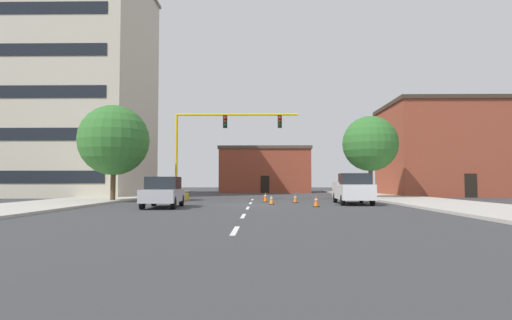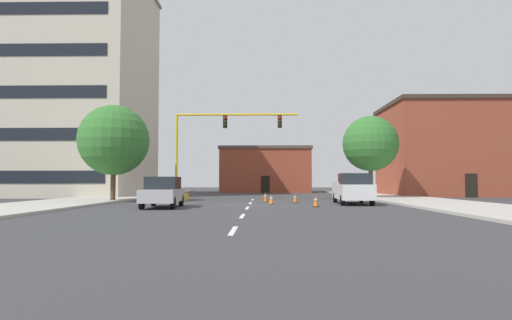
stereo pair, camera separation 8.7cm
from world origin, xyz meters
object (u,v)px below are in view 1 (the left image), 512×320
object	(u,v)px
traffic_signal_gantry	(194,171)
pickup_truck_white	(353,189)
traffic_cone_roadside_b	(295,198)
sedan_silver_near_left	(163,192)
tree_right_mid	(370,144)
traffic_cone_roadside_c	(316,201)
traffic_cone_roadside_d	(272,200)
tree_left_near	(114,140)
traffic_cone_roadside_a	(265,197)

from	to	relation	value
traffic_signal_gantry	pickup_truck_white	size ratio (longest dim) A/B	1.91
traffic_cone_roadside_b	sedan_silver_near_left	bearing A→B (deg)	-144.28
traffic_signal_gantry	tree_right_mid	xyz separation A→B (m)	(14.59, 3.20, 2.38)
tree_right_mid	traffic_cone_roadside_c	xyz separation A→B (m)	(-6.11, -11.74, -4.38)
tree_right_mid	traffic_cone_roadside_d	distance (m)	13.34
traffic_signal_gantry	sedan_silver_near_left	xyz separation A→B (m)	(-0.26, -9.37, -1.44)
sedan_silver_near_left	traffic_cone_roadside_d	bearing A→B (deg)	28.89
tree_right_mid	traffic_cone_roadside_c	size ratio (longest dim) A/B	10.57
tree_left_near	sedan_silver_near_left	bearing A→B (deg)	-51.53
traffic_cone_roadside_b	tree_right_mid	bearing A→B (deg)	44.72
traffic_cone_roadside_c	tree_right_mid	bearing A→B (deg)	62.52
sedan_silver_near_left	traffic_cone_roadside_d	distance (m)	7.11
sedan_silver_near_left	traffic_cone_roadside_c	size ratio (longest dim) A/B	6.84
traffic_signal_gantry	sedan_silver_near_left	size ratio (longest dim) A/B	2.28
traffic_signal_gantry	sedan_silver_near_left	distance (m)	9.48
tree_right_mid	sedan_silver_near_left	distance (m)	19.83
tree_right_mid	traffic_cone_roadside_c	bearing A→B (deg)	-117.48
tree_right_mid	traffic_cone_roadside_c	world-z (taller)	tree_right_mid
traffic_signal_gantry	traffic_cone_roadside_a	distance (m)	6.50
sedan_silver_near_left	traffic_cone_roadside_b	size ratio (longest dim) A/B	7.65
traffic_signal_gantry	tree_right_mid	distance (m)	15.13
traffic_cone_roadside_b	traffic_cone_roadside_d	world-z (taller)	traffic_cone_roadside_d
traffic_signal_gantry	traffic_cone_roadside_c	world-z (taller)	traffic_signal_gantry
traffic_cone_roadside_a	traffic_cone_roadside_b	distance (m)	2.28
tree_right_mid	traffic_cone_roadside_d	size ratio (longest dim) A/B	11.13
traffic_cone_roadside_d	sedan_silver_near_left	bearing A→B (deg)	-151.11
pickup_truck_white	traffic_cone_roadside_a	bearing A→B (deg)	154.60
pickup_truck_white	traffic_cone_roadside_d	xyz separation A→B (m)	(-5.31, -0.53, -0.66)
sedan_silver_near_left	traffic_cone_roadside_b	xyz separation A→B (m)	(7.90, 5.68, -0.59)
traffic_signal_gantry	tree_left_near	world-z (taller)	tree_left_near
pickup_truck_white	traffic_cone_roadside_b	distance (m)	4.07
traffic_signal_gantry	traffic_cone_roadside_a	size ratio (longest dim) A/B	14.83
traffic_signal_gantry	tree_left_near	size ratio (longest dim) A/B	1.50
sedan_silver_near_left	traffic_cone_roadside_c	distance (m)	8.80
traffic_cone_roadside_a	traffic_cone_roadside_d	distance (m)	3.25
traffic_signal_gantry	sedan_silver_near_left	bearing A→B (deg)	-91.61
sedan_silver_near_left	traffic_cone_roadside_b	world-z (taller)	sedan_silver_near_left
tree_left_near	traffic_cone_roadside_a	size ratio (longest dim) A/B	9.90
tree_right_mid	traffic_cone_roadside_b	bearing A→B (deg)	-135.28
traffic_signal_gantry	traffic_cone_roadside_d	world-z (taller)	traffic_signal_gantry
traffic_cone_roadside_c	traffic_signal_gantry	bearing A→B (deg)	134.81
traffic_cone_roadside_d	traffic_cone_roadside_a	bearing A→B (deg)	96.54
traffic_cone_roadside_b	traffic_cone_roadside_d	xyz separation A→B (m)	(-1.70, -2.26, 0.02)
traffic_signal_gantry	pickup_truck_white	distance (m)	12.56
sedan_silver_near_left	traffic_cone_roadside_d	world-z (taller)	sedan_silver_near_left
traffic_cone_roadside_c	traffic_cone_roadside_b	bearing A→B (deg)	99.95
traffic_cone_roadside_b	traffic_cone_roadside_d	bearing A→B (deg)	-126.91
traffic_cone_roadside_c	sedan_silver_near_left	bearing A→B (deg)	-174.60
traffic_cone_roadside_c	traffic_cone_roadside_d	bearing A→B (deg)	134.45
tree_left_near	traffic_cone_roadside_d	distance (m)	12.43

